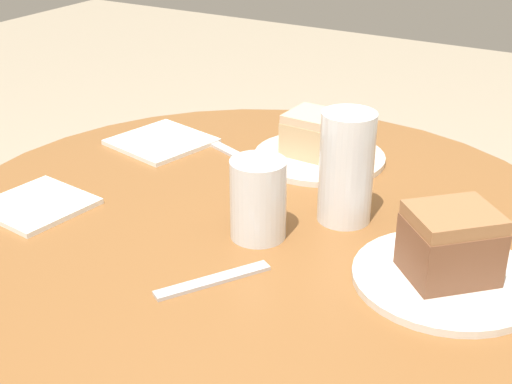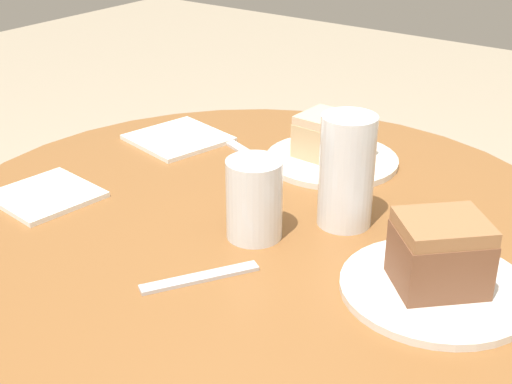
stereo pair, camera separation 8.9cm
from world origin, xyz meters
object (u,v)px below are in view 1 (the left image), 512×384
(plate_far, at_px, (446,278))
(glass_water, at_px, (258,203))
(plate_near, at_px, (319,157))
(cake_slice_near, at_px, (320,135))
(cake_slice_far, at_px, (451,244))
(glass_lemonade, at_px, (346,173))

(plate_far, relative_size, glass_water, 2.06)
(plate_near, xyz_separation_m, cake_slice_near, (-0.00, -0.00, 0.04))
(plate_far, xyz_separation_m, cake_slice_far, (0.00, 0.00, 0.05))
(plate_near, xyz_separation_m, glass_lemonade, (-0.17, -0.12, 0.07))
(cake_slice_near, distance_m, glass_lemonade, 0.21)
(plate_near, bearing_deg, cake_slice_near, -165.96)
(glass_water, bearing_deg, cake_slice_near, 8.74)
(plate_far, bearing_deg, glass_water, 93.91)
(plate_far, distance_m, glass_lemonade, 0.21)
(plate_near, xyz_separation_m, cake_slice_far, (-0.26, -0.30, 0.05))
(plate_near, distance_m, cake_slice_far, 0.40)
(cake_slice_far, relative_size, glass_water, 1.20)
(cake_slice_near, bearing_deg, cake_slice_far, -131.16)
(plate_near, bearing_deg, plate_far, -131.16)
(cake_slice_far, height_order, glass_lemonade, glass_lemonade)
(plate_far, xyz_separation_m, cake_slice_near, (0.26, 0.30, 0.04))
(cake_slice_near, distance_m, glass_water, 0.28)
(plate_far, height_order, glass_water, glass_water)
(plate_near, height_order, cake_slice_far, cake_slice_far)
(plate_far, height_order, cake_slice_near, cake_slice_near)
(cake_slice_near, height_order, glass_lemonade, glass_lemonade)
(glass_lemonade, relative_size, glass_water, 1.44)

